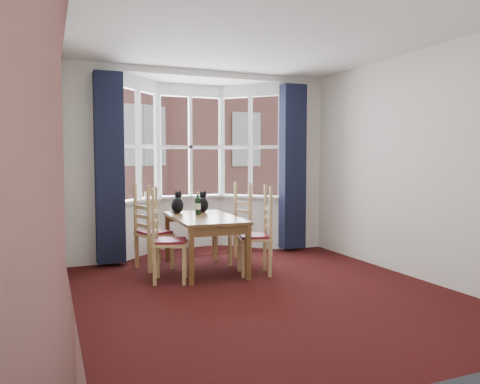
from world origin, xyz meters
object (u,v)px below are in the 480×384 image
chair_left_far (148,234)px  candle_tall (147,195)px  dining_table (204,222)px  chair_left_near (163,243)px  chair_right_near (261,237)px  cat_right (202,204)px  cat_left (178,204)px  chair_right_far (238,229)px  wine_bottle (198,205)px

chair_left_far → candle_tall: 1.06m
chair_left_far → dining_table: bearing=-21.8°
chair_left_near → chair_right_near: 1.26m
chair_left_near → cat_right: cat_right is taller
cat_right → chair_right_near: bearing=-64.4°
dining_table → cat_left: bearing=112.3°
cat_left → cat_right: 0.36m
chair_left_near → chair_left_far: (-0.04, 0.69, 0.00)m
chair_right_far → cat_right: cat_right is taller
chair_left_far → chair_right_near: same height
cat_right → wine_bottle: cat_right is taller
dining_table → cat_right: size_ratio=4.81×
wine_bottle → candle_tall: wine_bottle is taller
cat_left → chair_left_far: bearing=-151.3°
chair_left_near → cat_right: bearing=48.4°
chair_right_near → cat_right: (-0.47, 0.99, 0.37)m
dining_table → chair_left_far: bearing=158.2°
chair_left_near → cat_left: bearing=65.3°
chair_left_near → chair_right_far: (1.26, 0.70, 0.00)m
cat_right → wine_bottle: 0.31m
wine_bottle → dining_table: bearing=-83.6°
cat_left → wine_bottle: cat_left is taller
chair_left_near → candle_tall: size_ratio=8.84×
chair_left_near → cat_left: size_ratio=2.80×
cat_right → candle_tall: cat_right is taller
chair_left_near → chair_left_far: same height
chair_right_near → candle_tall: candle_tall is taller
chair_left_near → chair_left_far: bearing=93.1°
chair_right_far → wine_bottle: bearing=-172.2°
chair_left_near → chair_right_far: same height
candle_tall → wine_bottle: bearing=-64.0°
wine_bottle → candle_tall: (-0.50, 1.02, 0.07)m
wine_bottle → chair_right_far: bearing=7.8°
dining_table → wine_bottle: size_ratio=5.07×
chair_right_near → chair_right_far: (-0.00, 0.80, 0.00)m
chair_right_far → wine_bottle: (-0.62, -0.09, 0.38)m
dining_table → candle_tall: (-0.52, 1.23, 0.29)m
cat_left → candle_tall: (-0.30, 0.69, 0.08)m
chair_right_near → wine_bottle: bearing=131.1°
chair_right_far → candle_tall: size_ratio=8.84×
candle_tall → cat_right: bearing=-49.1°
chair_left_far → chair_right_far: bearing=0.5°
cat_left → cat_right: size_ratio=1.02×
candle_tall → chair_right_far: bearing=-39.8°
chair_left_far → wine_bottle: size_ratio=3.01×
chair_left_near → candle_tall: bearing=85.4°
dining_table → candle_tall: 1.36m
dining_table → cat_left: 0.61m
chair_right_near → cat_left: 1.38m
chair_left_near → chair_right_near: size_ratio=1.00×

